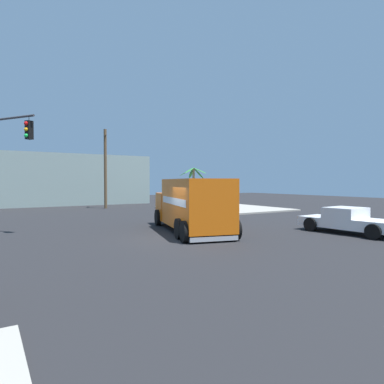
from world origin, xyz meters
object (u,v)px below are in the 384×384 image
pickup_white (349,220)px  delivery_truck (192,204)px  palm_tree_far (193,180)px  vending_machine_red (214,198)px  utility_pole (105,168)px

pickup_white → delivery_truck: bearing=144.8°
delivery_truck → palm_tree_far: 18.71m
delivery_truck → pickup_white: delivery_truck is taller
vending_machine_red → palm_tree_far: 3.12m
delivery_truck → utility_pole: utility_pole is taller
vending_machine_red → utility_pole: size_ratio=0.23×
vending_machine_red → utility_pole: (-10.21, 4.96, 3.16)m
pickup_white → vending_machine_red: vending_machine_red is taller
vending_machine_red → delivery_truck: bearing=-129.5°
delivery_truck → palm_tree_far: palm_tree_far is taller
palm_tree_far → utility_pole: 9.49m
delivery_truck → vending_machine_red: size_ratio=4.45×
pickup_white → vending_machine_red: size_ratio=2.88×
pickup_white → utility_pole: utility_pole is taller
delivery_truck → utility_pole: bearing=86.8°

